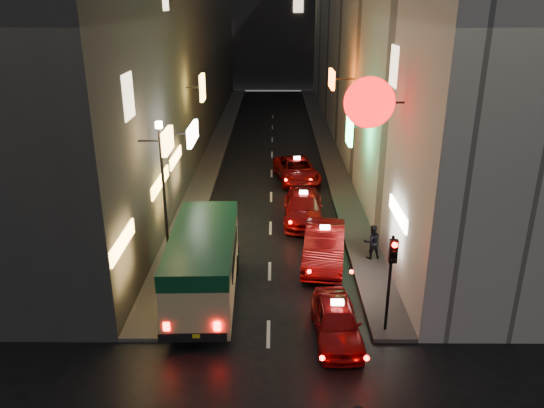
{
  "coord_description": "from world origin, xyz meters",
  "views": [
    {
      "loc": [
        0.2,
        -6.8,
        10.68
      ],
      "look_at": [
        0.1,
        13.0,
        3.04
      ],
      "focal_mm": 35.0,
      "sensor_mm": 36.0,
      "label": 1
    }
  ],
  "objects_px": {
    "lamp_post": "(164,188)",
    "traffic_light": "(392,265)",
    "taxi_near": "(337,318)",
    "minibus": "(204,258)"
  },
  "relations": [
    {
      "from": "lamp_post",
      "to": "traffic_light",
      "type": "bearing_deg",
      "value": -28.91
    },
    {
      "from": "taxi_near",
      "to": "lamp_post",
      "type": "distance_m",
      "value": 8.53
    },
    {
      "from": "minibus",
      "to": "traffic_light",
      "type": "xyz_separation_m",
      "value": [
        6.42,
        -2.25,
        0.92
      ]
    },
    {
      "from": "minibus",
      "to": "taxi_near",
      "type": "height_order",
      "value": "minibus"
    },
    {
      "from": "lamp_post",
      "to": "taxi_near",
      "type": "bearing_deg",
      "value": -35.8
    },
    {
      "from": "traffic_light",
      "to": "lamp_post",
      "type": "relative_size",
      "value": 0.56
    },
    {
      "from": "taxi_near",
      "to": "traffic_light",
      "type": "height_order",
      "value": "traffic_light"
    },
    {
      "from": "minibus",
      "to": "lamp_post",
      "type": "distance_m",
      "value": 3.49
    },
    {
      "from": "minibus",
      "to": "lamp_post",
      "type": "relative_size",
      "value": 1.05
    },
    {
      "from": "taxi_near",
      "to": "lamp_post",
      "type": "relative_size",
      "value": 0.76
    }
  ]
}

